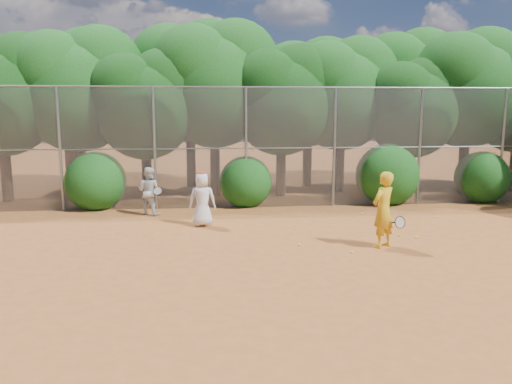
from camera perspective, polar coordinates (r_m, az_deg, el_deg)
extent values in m
plane|color=#9B5323|center=(11.28, 6.33, -7.53)|extent=(80.00, 80.00, 0.00)
cylinder|color=gray|center=(17.27, -21.49, 4.53)|extent=(0.09, 0.09, 4.00)
cylinder|color=gray|center=(16.70, -11.51, 4.85)|extent=(0.09, 0.09, 4.00)
cylinder|color=gray|center=(16.65, -1.15, 5.03)|extent=(0.09, 0.09, 4.00)
cylinder|color=gray|center=(17.14, 8.94, 5.04)|extent=(0.09, 0.09, 4.00)
cylinder|color=gray|center=(18.12, 18.21, 4.92)|extent=(0.09, 0.09, 4.00)
cylinder|color=gray|center=(19.51, 26.33, 4.70)|extent=(0.09, 0.09, 4.00)
cylinder|color=gray|center=(16.72, 2.32, 11.90)|extent=(20.00, 0.05, 0.05)
cylinder|color=gray|center=(16.75, 2.27, 5.05)|extent=(20.00, 0.04, 0.04)
cube|color=slate|center=(16.75, 2.27, 5.05)|extent=(20.00, 0.02, 4.00)
cylinder|color=black|center=(20.03, -26.68, 2.44)|extent=(0.38, 0.38, 2.38)
sphere|color=black|center=(19.92, -27.18, 9.11)|extent=(3.81, 3.81, 3.81)
sphere|color=black|center=(20.05, -24.92, 11.99)|extent=(3.05, 3.05, 3.05)
cylinder|color=black|center=(19.74, -19.39, 3.03)|extent=(0.38, 0.38, 2.52)
sphere|color=#124913|center=(19.64, -19.79, 10.20)|extent=(4.03, 4.03, 4.03)
sphere|color=#124913|center=(19.91, -17.35, 13.22)|extent=(3.23, 3.23, 3.23)
sphere|color=#124913|center=(19.57, -22.19, 12.44)|extent=(3.02, 3.02, 3.02)
cylinder|color=black|center=(18.62, -12.38, 2.45)|extent=(0.36, 0.36, 2.17)
sphere|color=black|center=(18.49, -12.61, 9.00)|extent=(3.47, 3.47, 3.47)
sphere|color=black|center=(18.78, -10.43, 11.72)|extent=(2.78, 2.78, 2.78)
sphere|color=black|center=(18.33, -14.71, 11.09)|extent=(2.60, 2.60, 2.60)
cylinder|color=black|center=(19.45, -4.71, 3.65)|extent=(0.39, 0.39, 2.66)
sphere|color=#124913|center=(19.37, -4.82, 11.35)|extent=(4.26, 4.26, 4.26)
sphere|color=#124913|center=(19.89, -2.35, 14.39)|extent=(3.40, 3.40, 3.40)
sphere|color=#124913|center=(19.10, -7.14, 13.89)|extent=(3.19, 3.19, 3.19)
cylinder|color=black|center=(19.07, 2.86, 2.98)|extent=(0.37, 0.37, 2.27)
sphere|color=black|center=(18.95, 2.92, 9.69)|extent=(3.64, 3.64, 3.64)
sphere|color=black|center=(19.46, 4.95, 12.34)|extent=(2.91, 2.91, 2.91)
sphere|color=black|center=(18.62, 1.08, 11.94)|extent=(2.73, 2.73, 2.73)
cylinder|color=black|center=(20.35, 9.53, 3.51)|extent=(0.38, 0.38, 2.45)
sphere|color=#124913|center=(20.25, 9.72, 10.28)|extent=(3.92, 3.92, 3.92)
sphere|color=#124913|center=(20.88, 11.64, 12.89)|extent=(3.14, 3.14, 3.14)
sphere|color=#124913|center=(19.83, 8.05, 12.61)|extent=(2.94, 2.94, 2.94)
cylinder|color=black|center=(20.23, 17.11, 2.69)|extent=(0.36, 0.36, 2.10)
sphere|color=black|center=(20.11, 17.40, 8.52)|extent=(3.36, 3.36, 3.36)
sphere|color=black|center=(20.69, 18.90, 10.79)|extent=(2.69, 2.69, 2.69)
sphere|color=black|center=(19.66, 16.18, 10.53)|extent=(2.52, 2.52, 2.52)
cylinder|color=black|center=(21.81, 22.63, 3.49)|extent=(0.39, 0.39, 2.59)
sphere|color=#124913|center=(21.73, 23.06, 10.16)|extent=(4.14, 4.14, 4.14)
sphere|color=#124913|center=(22.54, 24.62, 12.64)|extent=(3.32, 3.32, 3.32)
sphere|color=#124913|center=(21.16, 21.85, 12.52)|extent=(3.11, 3.11, 3.11)
sphere|color=black|center=(21.92, 27.01, 10.72)|extent=(2.77, 2.77, 2.77)
cylinder|color=black|center=(22.20, -20.50, 3.76)|extent=(0.39, 0.39, 2.62)
sphere|color=#124913|center=(22.12, -20.89, 10.40)|extent=(4.20, 4.20, 4.20)
sphere|color=#124913|center=(22.38, -18.63, 13.20)|extent=(3.36, 3.36, 3.36)
sphere|color=#124913|center=(22.06, -23.12, 12.45)|extent=(3.15, 3.15, 3.15)
cylinder|color=black|center=(21.65, -7.45, 4.37)|extent=(0.40, 0.40, 2.80)
sphere|color=#124913|center=(21.58, -7.61, 11.65)|extent=(4.48, 4.48, 4.48)
sphere|color=#124913|center=(22.09, -5.23, 14.55)|extent=(3.58, 3.58, 3.58)
sphere|color=#124913|center=(21.35, -9.87, 14.03)|extent=(3.36, 3.36, 3.36)
cylinder|color=black|center=(21.67, 5.88, 4.04)|extent=(0.38, 0.38, 2.52)
sphere|color=#124913|center=(21.58, 5.99, 10.58)|extent=(4.03, 4.03, 4.03)
sphere|color=#124913|center=(22.19, 7.92, 13.11)|extent=(3.23, 3.23, 3.23)
sphere|color=#124913|center=(21.19, 4.28, 12.81)|extent=(3.02, 3.02, 3.02)
cylinder|color=black|center=(23.53, 16.44, 4.38)|extent=(0.40, 0.40, 2.73)
sphere|color=#124913|center=(23.46, 16.75, 10.90)|extent=(4.37, 4.37, 4.37)
sphere|color=#124913|center=(24.26, 18.44, 13.34)|extent=(3.49, 3.49, 3.49)
sphere|color=#124913|center=(22.92, 15.35, 13.20)|extent=(3.28, 3.28, 3.28)
sphere|color=#124913|center=(17.42, -17.86, 1.46)|extent=(2.00, 2.00, 2.00)
sphere|color=#124913|center=(17.07, -1.21, 1.42)|extent=(1.80, 1.80, 1.80)
sphere|color=#124913|center=(18.11, 14.78, 2.21)|extent=(2.20, 2.20, 2.20)
sphere|color=#124913|center=(19.61, 24.41, 1.77)|extent=(1.90, 1.90, 1.90)
imported|color=gold|center=(12.25, 14.33, -1.98)|extent=(0.80, 0.74, 1.83)
torus|color=black|center=(12.24, 16.14, -3.35)|extent=(0.32, 0.17, 0.30)
cylinder|color=black|center=(12.42, 15.54, -3.37)|extent=(0.10, 0.28, 0.09)
imported|color=white|center=(14.15, -6.15, -0.86)|extent=(0.76, 0.51, 1.53)
ellipsoid|color=red|center=(14.04, -6.20, 2.05)|extent=(0.22, 0.22, 0.13)
sphere|color=#CFE129|center=(13.94, -4.94, -0.64)|extent=(0.07, 0.07, 0.07)
imported|color=silver|center=(15.95, -12.15, 0.11)|extent=(0.90, 0.81, 1.51)
torus|color=black|center=(15.62, -11.19, 0.12)|extent=(0.33, 0.24, 0.26)
cylinder|color=black|center=(15.81, -11.00, -0.22)|extent=(0.07, 0.25, 0.18)
sphere|color=#CFE129|center=(13.49, 17.83, -4.95)|extent=(0.07, 0.07, 0.07)
sphere|color=#CFE129|center=(16.16, 19.73, -2.71)|extent=(0.07, 0.07, 0.07)
sphere|color=#CFE129|center=(11.77, 10.89, -6.74)|extent=(0.07, 0.07, 0.07)
sphere|color=#CFE129|center=(13.58, 16.05, -4.77)|extent=(0.07, 0.07, 0.07)
sphere|color=#CFE129|center=(12.20, 4.96, -6.03)|extent=(0.07, 0.07, 0.07)
sphere|color=#CFE129|center=(16.02, 12.00, -2.47)|extent=(0.07, 0.07, 0.07)
sphere|color=#CFE129|center=(13.48, 3.90, -4.51)|extent=(0.07, 0.07, 0.07)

